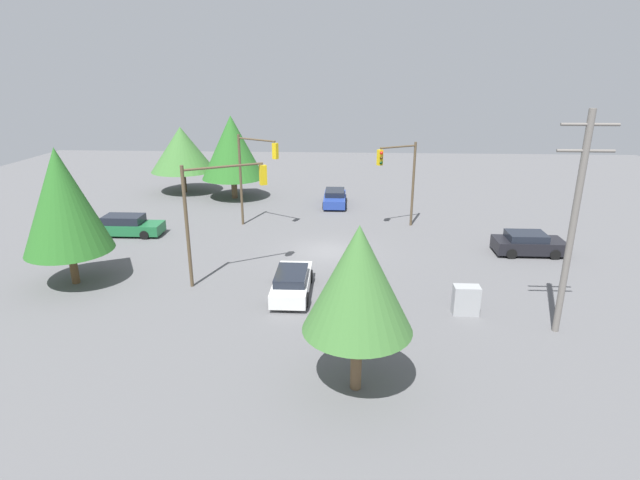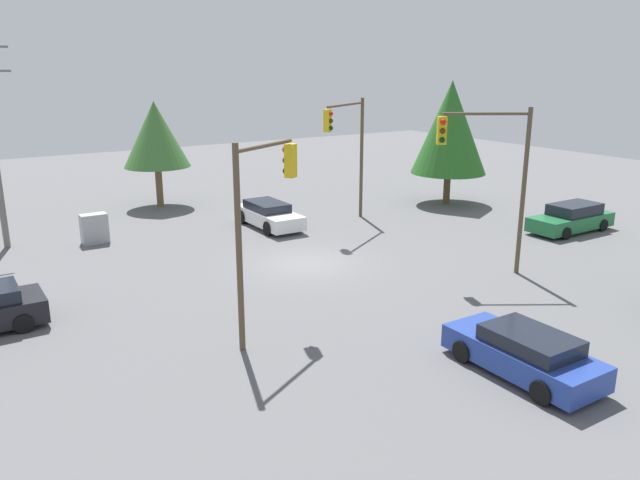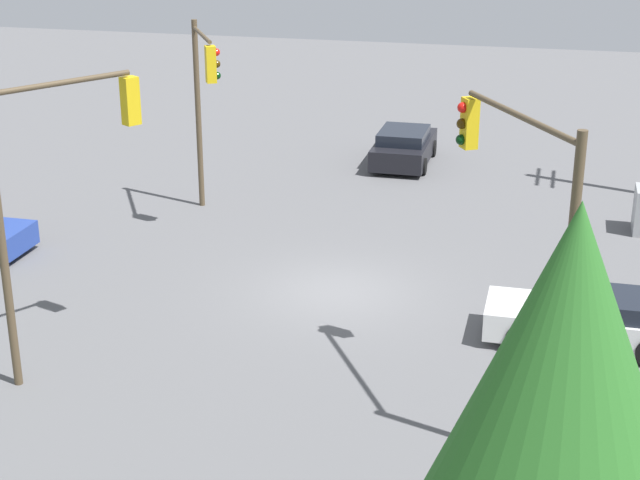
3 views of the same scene
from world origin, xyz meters
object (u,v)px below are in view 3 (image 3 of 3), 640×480
at_px(sedan_white, 588,319).
at_px(traffic_signal_cross, 53,173).
at_px(traffic_signal_aux, 523,213).
at_px(traffic_signal_main, 203,89).
at_px(sedan_dark, 404,147).

height_order(sedan_white, traffic_signal_cross, traffic_signal_cross).
xyz_separation_m(sedan_white, traffic_signal_aux, (3.91, -1.55, 3.78)).
bearing_deg(traffic_signal_main, traffic_signal_aux, 15.09).
xyz_separation_m(sedan_dark, traffic_signal_aux, (17.84, 5.08, 3.76)).
bearing_deg(sedan_dark, traffic_signal_aux, -74.09).
height_order(sedan_white, traffic_signal_aux, traffic_signal_aux).
xyz_separation_m(sedan_dark, traffic_signal_cross, (17.74, -4.58, 3.80)).
distance_m(sedan_white, traffic_signal_main, 13.78).
height_order(sedan_dark, traffic_signal_aux, traffic_signal_aux).
height_order(sedan_white, sedan_dark, sedan_dark).
bearing_deg(traffic_signal_aux, sedan_dark, -14.96).
bearing_deg(traffic_signal_main, sedan_dark, 116.64).
bearing_deg(sedan_dark, traffic_signal_main, -123.91).
relative_size(traffic_signal_main, traffic_signal_cross, 0.93).
bearing_deg(traffic_signal_main, sedan_white, 31.86).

